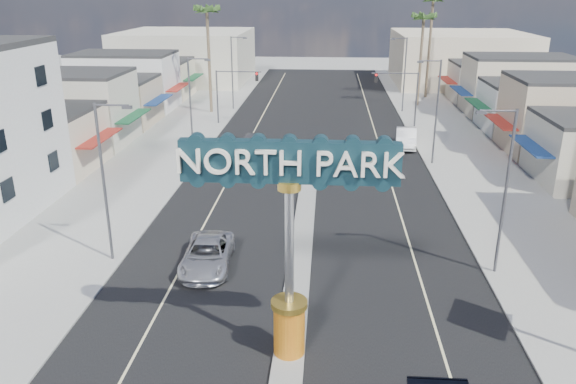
# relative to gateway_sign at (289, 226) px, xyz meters

# --- Properties ---
(ground) EXTENTS (160.00, 160.00, 0.00)m
(ground) POSITION_rel_gateway_sign_xyz_m (0.00, 28.02, -5.93)
(ground) COLOR gray
(ground) RESTS_ON ground
(road) EXTENTS (20.00, 120.00, 0.01)m
(road) POSITION_rel_gateway_sign_xyz_m (0.00, 28.02, -5.92)
(road) COLOR black
(road) RESTS_ON ground
(median_island) EXTENTS (1.30, 30.00, 0.16)m
(median_island) POSITION_rel_gateway_sign_xyz_m (0.00, 12.02, -5.85)
(median_island) COLOR gray
(median_island) RESTS_ON ground
(sidewalk_left) EXTENTS (8.00, 120.00, 0.12)m
(sidewalk_left) POSITION_rel_gateway_sign_xyz_m (-14.00, 28.02, -5.87)
(sidewalk_left) COLOR gray
(sidewalk_left) RESTS_ON ground
(sidewalk_right) EXTENTS (8.00, 120.00, 0.12)m
(sidewalk_right) POSITION_rel_gateway_sign_xyz_m (14.00, 28.02, -5.87)
(sidewalk_right) COLOR gray
(sidewalk_right) RESTS_ON ground
(storefront_row_left) EXTENTS (12.00, 42.00, 6.00)m
(storefront_row_left) POSITION_rel_gateway_sign_xyz_m (-24.00, 41.02, -2.93)
(storefront_row_left) COLOR beige
(storefront_row_left) RESTS_ON ground
(storefront_row_right) EXTENTS (12.00, 42.00, 6.00)m
(storefront_row_right) POSITION_rel_gateway_sign_xyz_m (24.00, 41.02, -2.93)
(storefront_row_right) COLOR #B7B29E
(storefront_row_right) RESTS_ON ground
(backdrop_far_left) EXTENTS (20.00, 20.00, 8.00)m
(backdrop_far_left) POSITION_rel_gateway_sign_xyz_m (-22.00, 73.02, -1.93)
(backdrop_far_left) COLOR #B7B29E
(backdrop_far_left) RESTS_ON ground
(backdrop_far_right) EXTENTS (20.00, 20.00, 8.00)m
(backdrop_far_right) POSITION_rel_gateway_sign_xyz_m (22.00, 73.02, -1.93)
(backdrop_far_right) COLOR beige
(backdrop_far_right) RESTS_ON ground
(gateway_sign) EXTENTS (8.20, 1.50, 9.15)m
(gateway_sign) POSITION_rel_gateway_sign_xyz_m (0.00, 0.00, 0.00)
(gateway_sign) COLOR #C34E0F
(gateway_sign) RESTS_ON median_island
(traffic_signal_left) EXTENTS (5.09, 0.45, 6.00)m
(traffic_signal_left) POSITION_rel_gateway_sign_xyz_m (-9.18, 42.02, -1.65)
(traffic_signal_left) COLOR #47474C
(traffic_signal_left) RESTS_ON ground
(traffic_signal_right) EXTENTS (5.09, 0.45, 6.00)m
(traffic_signal_right) POSITION_rel_gateway_sign_xyz_m (9.18, 42.02, -1.65)
(traffic_signal_right) COLOR #47474C
(traffic_signal_right) RESTS_ON ground
(streetlight_l_near) EXTENTS (2.03, 0.22, 9.00)m
(streetlight_l_near) POSITION_rel_gateway_sign_xyz_m (-10.43, 8.02, -0.86)
(streetlight_l_near) COLOR #47474C
(streetlight_l_near) RESTS_ON ground
(streetlight_l_mid) EXTENTS (2.03, 0.22, 9.00)m
(streetlight_l_mid) POSITION_rel_gateway_sign_xyz_m (-10.43, 28.02, -0.86)
(streetlight_l_mid) COLOR #47474C
(streetlight_l_mid) RESTS_ON ground
(streetlight_l_far) EXTENTS (2.03, 0.22, 9.00)m
(streetlight_l_far) POSITION_rel_gateway_sign_xyz_m (-10.43, 50.02, -0.86)
(streetlight_l_far) COLOR #47474C
(streetlight_l_far) RESTS_ON ground
(streetlight_r_near) EXTENTS (2.03, 0.22, 9.00)m
(streetlight_r_near) POSITION_rel_gateway_sign_xyz_m (10.43, 8.02, -0.86)
(streetlight_r_near) COLOR #47474C
(streetlight_r_near) RESTS_ON ground
(streetlight_r_mid) EXTENTS (2.03, 0.22, 9.00)m
(streetlight_r_mid) POSITION_rel_gateway_sign_xyz_m (10.43, 28.02, -0.86)
(streetlight_r_mid) COLOR #47474C
(streetlight_r_mid) RESTS_ON ground
(streetlight_r_far) EXTENTS (2.03, 0.22, 9.00)m
(streetlight_r_far) POSITION_rel_gateway_sign_xyz_m (10.43, 50.02, -0.86)
(streetlight_r_far) COLOR #47474C
(streetlight_r_far) RESTS_ON ground
(palm_left_far) EXTENTS (2.60, 2.60, 13.10)m
(palm_left_far) POSITION_rel_gateway_sign_xyz_m (-13.00, 48.02, 5.57)
(palm_left_far) COLOR brown
(palm_left_far) RESTS_ON ground
(palm_right_mid) EXTENTS (2.60, 2.60, 12.10)m
(palm_right_mid) POSITION_rel_gateway_sign_xyz_m (13.00, 54.02, 4.67)
(palm_right_mid) COLOR brown
(palm_right_mid) RESTS_ON ground
(palm_right_far) EXTENTS (2.60, 2.60, 14.10)m
(palm_right_far) POSITION_rel_gateway_sign_xyz_m (15.00, 60.02, 6.46)
(palm_right_far) COLOR brown
(palm_right_far) RESTS_ON ground
(suv_left) EXTENTS (2.86, 5.69, 1.55)m
(suv_left) POSITION_rel_gateway_sign_xyz_m (-5.05, 7.59, -5.16)
(suv_left) COLOR #BABABF
(suv_left) RESTS_ON ground
(car_parked_left) EXTENTS (1.81, 4.37, 1.48)m
(car_parked_left) POSITION_rel_gateway_sign_xyz_m (-5.91, 31.84, -5.19)
(car_parked_left) COLOR slate
(car_parked_left) RESTS_ON ground
(car_parked_right) EXTENTS (2.50, 5.61, 1.79)m
(car_parked_right) POSITION_rel_gateway_sign_xyz_m (9.00, 33.70, -5.03)
(car_parked_right) COLOR white
(car_parked_right) RESTS_ON ground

